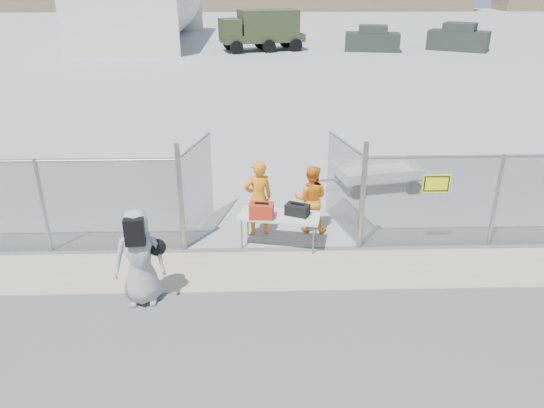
{
  "coord_description": "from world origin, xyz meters",
  "views": [
    {
      "loc": [
        -0.3,
        -8.67,
        5.84
      ],
      "look_at": [
        0.0,
        2.0,
        1.1
      ],
      "focal_mm": 35.0,
      "sensor_mm": 36.0,
      "label": 1
    }
  ],
  "objects_px": {
    "security_worker_right": "(311,199)",
    "utility_trailer": "(377,176)",
    "security_worker_left": "(258,198)",
    "visitor": "(139,257)",
    "folding_table": "(279,230)"
  },
  "relations": [
    {
      "from": "security_worker_right",
      "to": "utility_trailer",
      "type": "relative_size",
      "value": 0.55
    },
    {
      "from": "security_worker_left",
      "to": "visitor",
      "type": "bearing_deg",
      "value": 35.58
    },
    {
      "from": "security_worker_left",
      "to": "security_worker_right",
      "type": "bearing_deg",
      "value": 171.4
    },
    {
      "from": "security_worker_left",
      "to": "visitor",
      "type": "distance_m",
      "value": 3.53
    },
    {
      "from": "security_worker_right",
      "to": "utility_trailer",
      "type": "xyz_separation_m",
      "value": [
        2.19,
        2.7,
        -0.47
      ]
    },
    {
      "from": "folding_table",
      "to": "security_worker_right",
      "type": "bearing_deg",
      "value": 55.27
    },
    {
      "from": "security_worker_right",
      "to": "visitor",
      "type": "xyz_separation_m",
      "value": [
        -3.47,
        -2.89,
        0.12
      ]
    },
    {
      "from": "folding_table",
      "to": "utility_trailer",
      "type": "xyz_separation_m",
      "value": [
        2.97,
        3.43,
        -0.02
      ]
    },
    {
      "from": "utility_trailer",
      "to": "security_worker_right",
      "type": "bearing_deg",
      "value": -140.14
    },
    {
      "from": "security_worker_right",
      "to": "folding_table",
      "type": "bearing_deg",
      "value": 53.95
    },
    {
      "from": "folding_table",
      "to": "security_worker_left",
      "type": "relative_size",
      "value": 0.98
    },
    {
      "from": "security_worker_left",
      "to": "security_worker_right",
      "type": "xyz_separation_m",
      "value": [
        1.25,
        0.15,
        -0.1
      ]
    },
    {
      "from": "folding_table",
      "to": "security_worker_left",
      "type": "bearing_deg",
      "value": 140.99
    },
    {
      "from": "folding_table",
      "to": "visitor",
      "type": "bearing_deg",
      "value": -129.31
    },
    {
      "from": "security_worker_left",
      "to": "visitor",
      "type": "height_order",
      "value": "visitor"
    }
  ]
}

